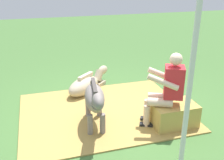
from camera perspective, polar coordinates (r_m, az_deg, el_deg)
The scene contains 8 objects.
ground_plane at distance 4.93m, azimuth -0.70°, elevation -7.34°, with size 24.00×24.00×0.00m, color #426B33.
hay_patch at distance 4.99m, azimuth -1.80°, elevation -6.80°, with size 3.01×2.34×0.02m, color #AD8C47.
hay_bale at distance 4.62m, azimuth 13.07°, elevation -7.28°, with size 0.73×0.49×0.40m, color tan.
person_seated at distance 4.38m, azimuth 11.62°, elevation -1.68°, with size 0.72×0.59×1.28m.
pony_standing at distance 4.28m, azimuth -3.69°, elevation -4.18°, with size 0.44×1.34×0.89m.
pony_lying at distance 5.75m, azimuth -5.50°, elevation -0.89°, with size 1.18×1.09×0.42m.
soda_bottle at distance 5.15m, azimuth 17.33°, elevation -5.66°, with size 0.07×0.07×0.24m.
tent_pole_left at distance 2.97m, azimuth 16.33°, elevation -1.37°, with size 0.06×0.06×2.57m, color silver.
Camera 1 is at (1.17, 4.14, 2.41)m, focal length 42.58 mm.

